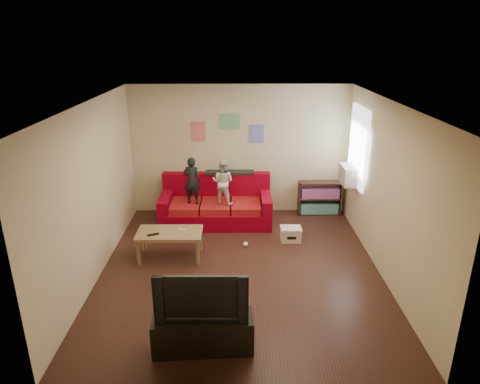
{
  "coord_description": "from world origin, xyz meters",
  "views": [
    {
      "loc": [
        -0.05,
        -6.15,
        3.61
      ],
      "look_at": [
        0.0,
        0.8,
        1.05
      ],
      "focal_mm": 32.0,
      "sensor_mm": 36.0,
      "label": 1
    }
  ],
  "objects_px": {
    "file_box": "(291,234)",
    "coffee_table": "(170,236)",
    "child_a": "(192,181)",
    "child_b": "(223,182)",
    "sofa": "(216,206)",
    "television": "(202,295)",
    "bookshelf": "(319,200)",
    "tv_stand": "(203,333)"
  },
  "relations": [
    {
      "from": "child_a",
      "to": "child_b",
      "type": "height_order",
      "value": "child_a"
    },
    {
      "from": "child_b",
      "to": "tv_stand",
      "type": "xyz_separation_m",
      "value": [
        -0.14,
        -3.64,
        -0.69
      ]
    },
    {
      "from": "television",
      "to": "child_a",
      "type": "bearing_deg",
      "value": 97.37
    },
    {
      "from": "file_box",
      "to": "television",
      "type": "distance_m",
      "value": 3.29
    },
    {
      "from": "tv_stand",
      "to": "child_b",
      "type": "bearing_deg",
      "value": 84.55
    },
    {
      "from": "sofa",
      "to": "coffee_table",
      "type": "xyz_separation_m",
      "value": [
        -0.72,
        -1.54,
        0.1
      ]
    },
    {
      "from": "child_b",
      "to": "television",
      "type": "bearing_deg",
      "value": 106.56
    },
    {
      "from": "sofa",
      "to": "bookshelf",
      "type": "bearing_deg",
      "value": 9.8
    },
    {
      "from": "coffee_table",
      "to": "child_a",
      "type": "bearing_deg",
      "value": 78.98
    },
    {
      "from": "child_b",
      "to": "bookshelf",
      "type": "bearing_deg",
      "value": -146.05
    },
    {
      "from": "television",
      "to": "bookshelf",
      "type": "bearing_deg",
      "value": 62.78
    },
    {
      "from": "file_box",
      "to": "child_a",
      "type": "bearing_deg",
      "value": 158.73
    },
    {
      "from": "sofa",
      "to": "television",
      "type": "distance_m",
      "value": 3.84
    },
    {
      "from": "sofa",
      "to": "child_a",
      "type": "bearing_deg",
      "value": -158.78
    },
    {
      "from": "child_a",
      "to": "file_box",
      "type": "bearing_deg",
      "value": 171.02
    },
    {
      "from": "child_a",
      "to": "bookshelf",
      "type": "height_order",
      "value": "child_a"
    },
    {
      "from": "child_a",
      "to": "file_box",
      "type": "relative_size",
      "value": 2.48
    },
    {
      "from": "bookshelf",
      "to": "child_b",
      "type": "bearing_deg",
      "value": -164.79
    },
    {
      "from": "bookshelf",
      "to": "television",
      "type": "distance_m",
      "value": 4.74
    },
    {
      "from": "child_b",
      "to": "bookshelf",
      "type": "relative_size",
      "value": 1.0
    },
    {
      "from": "sofa",
      "to": "bookshelf",
      "type": "relative_size",
      "value": 2.46
    },
    {
      "from": "sofa",
      "to": "file_box",
      "type": "xyz_separation_m",
      "value": [
        1.42,
        -0.91,
        -0.19
      ]
    },
    {
      "from": "sofa",
      "to": "coffee_table",
      "type": "bearing_deg",
      "value": -114.96
    },
    {
      "from": "child_b",
      "to": "tv_stand",
      "type": "distance_m",
      "value": 3.7
    },
    {
      "from": "bookshelf",
      "to": "television",
      "type": "bearing_deg",
      "value": -117.36
    },
    {
      "from": "sofa",
      "to": "television",
      "type": "xyz_separation_m",
      "value": [
        0.01,
        -3.81,
        0.44
      ]
    },
    {
      "from": "file_box",
      "to": "tv_stand",
      "type": "relative_size",
      "value": 0.32
    },
    {
      "from": "coffee_table",
      "to": "television",
      "type": "bearing_deg",
      "value": -72.22
    },
    {
      "from": "child_b",
      "to": "tv_stand",
      "type": "bearing_deg",
      "value": 106.56
    },
    {
      "from": "bookshelf",
      "to": "television",
      "type": "xyz_separation_m",
      "value": [
        -2.17,
        -4.19,
        0.45
      ]
    },
    {
      "from": "television",
      "to": "file_box",
      "type": "bearing_deg",
      "value": 64.22
    },
    {
      "from": "sofa",
      "to": "television",
      "type": "relative_size",
      "value": 2.03
    },
    {
      "from": "sofa",
      "to": "file_box",
      "type": "distance_m",
      "value": 1.7
    },
    {
      "from": "bookshelf",
      "to": "sofa",
      "type": "bearing_deg",
      "value": -170.2
    },
    {
      "from": "child_b",
      "to": "coffee_table",
      "type": "distance_m",
      "value": 1.69
    },
    {
      "from": "bookshelf",
      "to": "tv_stand",
      "type": "bearing_deg",
      "value": -117.36
    },
    {
      "from": "sofa",
      "to": "child_b",
      "type": "distance_m",
      "value": 0.63
    },
    {
      "from": "coffee_table",
      "to": "television",
      "type": "relative_size",
      "value": 1.0
    },
    {
      "from": "file_box",
      "to": "tv_stand",
      "type": "xyz_separation_m",
      "value": [
        -1.41,
        -2.91,
        0.09
      ]
    },
    {
      "from": "file_box",
      "to": "coffee_table",
      "type": "bearing_deg",
      "value": -163.39
    },
    {
      "from": "child_a",
      "to": "coffee_table",
      "type": "height_order",
      "value": "child_a"
    },
    {
      "from": "child_b",
      "to": "television",
      "type": "xyz_separation_m",
      "value": [
        -0.14,
        -3.64,
        -0.15
      ]
    }
  ]
}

